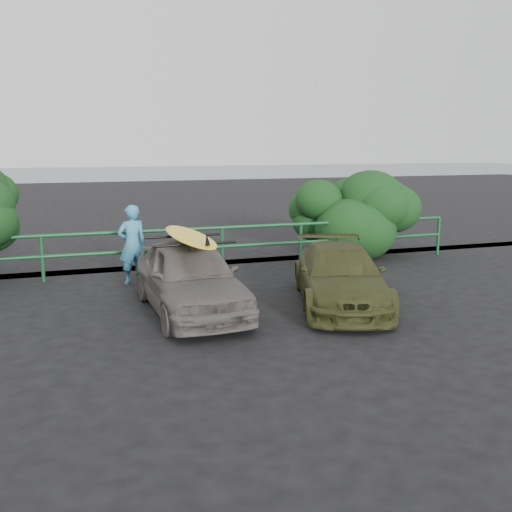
{
  "coord_description": "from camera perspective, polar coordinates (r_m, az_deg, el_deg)",
  "views": [
    {
      "loc": [
        -2.39,
        -7.82,
        2.9
      ],
      "look_at": [
        0.75,
        1.7,
        0.95
      ],
      "focal_mm": 40.0,
      "sensor_mm": 36.0,
      "label": 1
    }
  ],
  "objects": [
    {
      "name": "ground",
      "position": [
        8.68,
        -1.19,
        -8.52
      ],
      "size": [
        80.0,
        80.0,
        0.0
      ],
      "primitive_type": "plane",
      "color": "black"
    },
    {
      "name": "shrub_right",
      "position": [
        15.36,
        10.71,
        3.69
      ],
      "size": [
        3.2,
        2.4,
        1.99
      ],
      "primitive_type": null,
      "color": "#163E18",
      "rests_on": "ground"
    },
    {
      "name": "guardrail",
      "position": [
        13.26,
        -7.56,
        0.57
      ],
      "size": [
        14.0,
        0.08,
        1.04
      ],
      "primitive_type": null,
      "color": "#164F28",
      "rests_on": "ground"
    },
    {
      "name": "surfboard",
      "position": [
        9.94,
        -6.72,
        1.98
      ],
      "size": [
        0.7,
        2.84,
        0.08
      ],
      "primitive_type": "ellipsoid",
      "rotation": [
        0.0,
        0.0,
        0.04
      ],
      "color": "yellow",
      "rests_on": "roof_rack"
    },
    {
      "name": "man",
      "position": [
        12.33,
        -12.27,
        1.14
      ],
      "size": [
        0.68,
        0.52,
        1.68
      ],
      "primitive_type": "imported",
      "rotation": [
        0.0,
        0.0,
        3.35
      ],
      "color": "teal",
      "rests_on": "ground"
    },
    {
      "name": "roof_rack",
      "position": [
        9.95,
        -6.71,
        1.61
      ],
      "size": [
        1.42,
        1.02,
        0.05
      ],
      "primitive_type": null,
      "rotation": [
        0.0,
        0.0,
        0.04
      ],
      "color": "black",
      "rests_on": "sedan"
    },
    {
      "name": "olive_vehicle",
      "position": [
        10.61,
        8.4,
        -1.97
      ],
      "size": [
        2.61,
        4.01,
        1.08
      ],
      "primitive_type": "imported",
      "rotation": [
        0.0,
        0.0,
        -0.32
      ],
      "color": "#393C1A",
      "rests_on": "ground"
    },
    {
      "name": "sedan",
      "position": [
        10.08,
        -6.63,
        -2.07
      ],
      "size": [
        1.65,
        3.77,
        1.27
      ],
      "primitive_type": "imported",
      "rotation": [
        0.0,
        0.0,
        0.04
      ],
      "color": "#605855",
      "rests_on": "ground"
    },
    {
      "name": "ocean",
      "position": [
        67.93,
        -16.38,
        8.13
      ],
      "size": [
        200.0,
        200.0,
        0.0
      ],
      "primitive_type": "plane",
      "color": "slate",
      "rests_on": "ground"
    }
  ]
}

